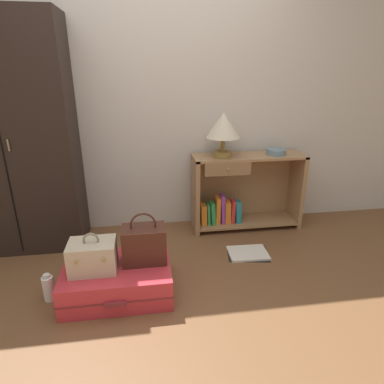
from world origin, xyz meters
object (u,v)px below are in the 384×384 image
at_px(bottle, 49,288).
at_px(open_book_on_floor, 248,253).
at_px(bowl, 276,152).
at_px(table_lamp, 223,127).
at_px(suitcase_large, 118,279).
at_px(handbag, 144,244).
at_px(wardrobe, 12,139).
at_px(train_case, 93,256).
at_px(bookshelf, 241,192).

xyz_separation_m(bottle, open_book_on_floor, (1.54, 0.37, -0.09)).
bearing_deg(bowl, table_lamp, -178.27).
height_order(suitcase_large, handbag, handbag).
bearing_deg(bowl, bottle, -155.05).
distance_m(suitcase_large, open_book_on_floor, 1.14).
bearing_deg(open_book_on_floor, table_lamp, 103.95).
height_order(wardrobe, bowl, wardrobe).
distance_m(train_case, handbag, 0.35).
height_order(suitcase_large, train_case, train_case).
height_order(bookshelf, suitcase_large, bookshelf).
xyz_separation_m(bookshelf, bowl, (0.31, -0.02, 0.40)).
bearing_deg(suitcase_large, open_book_on_floor, 19.04).
distance_m(bookshelf, bowl, 0.51).
distance_m(table_lamp, open_book_on_floor, 1.14).
bearing_deg(handbag, train_case, -169.89).
bearing_deg(handbag, suitcase_large, -169.51).
distance_m(wardrobe, suitcase_large, 1.46).
xyz_separation_m(train_case, bottle, (-0.32, 0.02, -0.24)).
distance_m(handbag, open_book_on_floor, 1.00).
bearing_deg(bowl, train_case, -150.19).
distance_m(bowl, suitcase_large, 1.84).
xyz_separation_m(suitcase_large, bottle, (-0.47, -0.00, -0.02)).
relative_size(bookshelf, bowl, 5.92).
height_order(bowl, open_book_on_floor, bowl).
distance_m(table_lamp, handbag, 1.31).
relative_size(wardrobe, train_case, 6.24).
bearing_deg(open_book_on_floor, wardrobe, 165.75).
bearing_deg(bottle, handbag, 3.21).
distance_m(table_lamp, bowl, 0.58).
relative_size(bookshelf, bottle, 5.28).
bearing_deg(bowl, suitcase_large, -148.49).
distance_m(bookshelf, table_lamp, 0.69).
relative_size(wardrobe, table_lamp, 4.73).
bearing_deg(bowl, bookshelf, 175.52).
bearing_deg(table_lamp, bookshelf, 10.67).
xyz_separation_m(bowl, open_book_on_floor, (-0.40, -0.53, -0.75)).
bearing_deg(train_case, bowl, 29.81).
relative_size(table_lamp, train_case, 1.32).
height_order(wardrobe, bottle, wardrobe).
height_order(bowl, suitcase_large, bowl).
bearing_deg(bowl, handbag, -145.81).
bearing_deg(handbag, bowl, 34.19).
height_order(train_case, open_book_on_floor, train_case).
xyz_separation_m(wardrobe, bookshelf, (1.99, 0.07, -0.60)).
relative_size(bowl, handbag, 0.48).
relative_size(suitcase_large, handbag, 2.01).
xyz_separation_m(table_lamp, bottle, (-1.41, -0.89, -0.92)).
xyz_separation_m(wardrobe, table_lamp, (1.78, 0.03, 0.05)).
relative_size(bowl, suitcase_large, 0.24).
xyz_separation_m(bookshelf, suitcase_large, (-1.16, -0.93, -0.25)).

